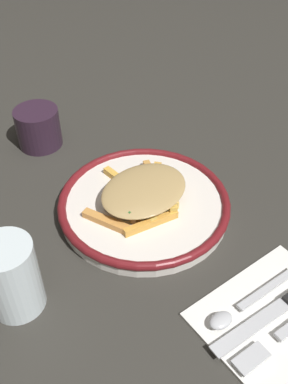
# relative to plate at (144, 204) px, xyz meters

# --- Properties ---
(ground_plane) EXTENTS (2.60, 2.60, 0.00)m
(ground_plane) POSITION_rel_plate_xyz_m (0.00, 0.00, -0.01)
(ground_plane) COLOR #302E29
(plate) EXTENTS (0.27, 0.27, 0.03)m
(plate) POSITION_rel_plate_xyz_m (0.00, 0.00, 0.00)
(plate) COLOR silver
(plate) RESTS_ON ground_plane
(fries_heap) EXTENTS (0.16, 0.17, 0.03)m
(fries_heap) POSITION_rel_plate_xyz_m (0.00, -0.00, 0.02)
(fries_heap) COLOR #DEB258
(fries_heap) RESTS_ON plate
(napkin) EXTENTS (0.16, 0.20, 0.01)m
(napkin) POSITION_rel_plate_xyz_m (-0.25, -0.00, -0.01)
(napkin) COLOR white
(napkin) RESTS_ON ground_plane
(knife) EXTENTS (0.04, 0.21, 0.01)m
(knife) POSITION_rel_plate_xyz_m (-0.25, -0.02, -0.00)
(knife) COLOR black
(knife) RESTS_ON napkin
(spoon) EXTENTS (0.03, 0.15, 0.01)m
(spoon) POSITION_rel_plate_xyz_m (-0.22, 0.03, -0.00)
(spoon) COLOR silver
(spoon) RESTS_ON napkin
(water_glass) EXTENTS (0.07, 0.07, 0.11)m
(water_glass) POSITION_rel_plate_xyz_m (-0.02, 0.23, 0.04)
(water_glass) COLOR silver
(water_glass) RESTS_ON ground_plane
(coffee_mug) EXTENTS (0.11, 0.08, 0.07)m
(coffee_mug) POSITION_rel_plate_xyz_m (0.27, 0.03, 0.02)
(coffee_mug) COLOR #2D1C2C
(coffee_mug) RESTS_ON ground_plane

